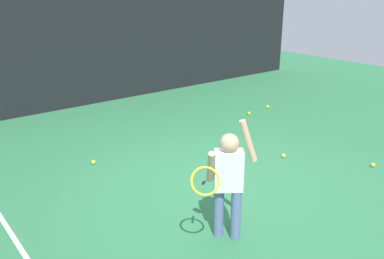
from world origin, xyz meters
The scene contains 10 objects.
ground_plane centered at (0.00, 0.00, 0.00)m, with size 20.00×20.00×0.00m, color #2D7247.
back_fence_windscreen centered at (0.00, 4.80, 1.75)m, with size 13.74×0.08×3.50m, color black.
fence_post_1 centered at (0.00, 4.86, 1.83)m, with size 0.09×0.09×3.65m, color slate.
fence_post_2 centered at (6.72, 4.86, 1.83)m, with size 0.09×0.09×3.65m, color slate.
tennis_player centered at (-0.81, -1.06, 0.73)m, with size 0.89×0.52×1.35m.
tennis_ball_0 centered at (1.40, -0.01, 0.03)m, with size 0.07×0.07×0.07m, color #CCE033.
tennis_ball_1 centered at (2.19, -1.08, 0.03)m, with size 0.07×0.07×0.07m, color #CCE033.
tennis_ball_3 centered at (2.60, 1.94, 0.03)m, with size 0.07×0.07×0.07m, color #CCE033.
tennis_ball_4 centered at (-1.11, 1.63, 0.03)m, with size 0.07×0.07×0.07m, color #CCE033.
tennis_ball_5 centered at (3.28, 2.03, 0.03)m, with size 0.07×0.07×0.07m, color #CCE033.
Camera 1 is at (-3.48, -3.87, 2.64)m, focal length 38.42 mm.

